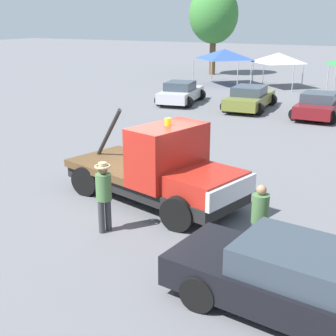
% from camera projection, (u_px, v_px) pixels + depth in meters
% --- Properties ---
extents(ground_plane, '(160.00, 160.00, 0.00)m').
position_uv_depth(ground_plane, '(153.00, 200.00, 13.58)').
color(ground_plane, slate).
extents(tow_truck, '(5.84, 3.40, 2.51)m').
position_uv_depth(tow_truck, '(161.00, 171.00, 13.06)').
color(tow_truck, black).
rests_on(tow_truck, ground).
extents(foreground_car, '(5.57, 2.50, 1.34)m').
position_uv_depth(foreground_car, '(314.00, 287.00, 8.01)').
color(foreground_car, black).
rests_on(foreground_car, ground).
extents(person_near_truck, '(0.37, 0.37, 1.68)m').
position_uv_depth(person_near_truck, '(260.00, 216.00, 10.10)').
color(person_near_truck, '#475B84').
rests_on(person_near_truck, ground).
extents(person_at_hood, '(0.40, 0.40, 1.78)m').
position_uv_depth(person_at_hood, '(104.00, 191.00, 11.28)').
color(person_at_hood, '#38383D').
rests_on(person_at_hood, ground).
extents(parked_car_silver, '(2.82, 4.56, 1.34)m').
position_uv_depth(parked_car_silver, '(181.00, 93.00, 28.53)').
color(parked_car_silver, '#B7B7BC').
rests_on(parked_car_silver, ground).
extents(parked_car_olive, '(2.67, 4.95, 1.34)m').
position_uv_depth(parked_car_olive, '(250.00, 98.00, 26.69)').
color(parked_car_olive, olive).
rests_on(parked_car_olive, ground).
extents(parked_car_maroon, '(2.45, 4.23, 1.34)m').
position_uv_depth(parked_car_maroon, '(319.00, 105.00, 24.43)').
color(parked_car_maroon, maroon).
rests_on(parked_car_maroon, ground).
extents(canopy_tent_blue, '(3.63, 3.63, 2.72)m').
position_uv_depth(canopy_tent_blue, '(224.00, 54.00, 35.87)').
color(canopy_tent_blue, '#9E9EA3').
rests_on(canopy_tent_blue, ground).
extents(canopy_tent_white, '(3.14, 3.14, 2.54)m').
position_uv_depth(canopy_tent_white, '(278.00, 58.00, 34.38)').
color(canopy_tent_white, '#9E9EA3').
rests_on(canopy_tent_white, ground).
extents(tree_left, '(4.37, 4.37, 7.81)m').
position_uv_depth(tree_left, '(214.00, 15.00, 41.45)').
color(tree_left, brown).
rests_on(tree_left, ground).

